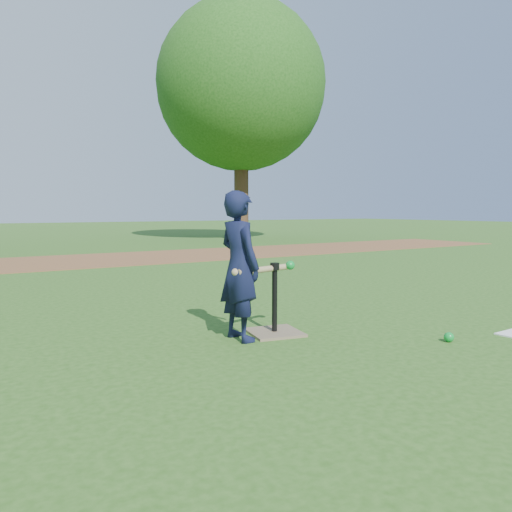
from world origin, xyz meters
TOP-DOWN VIEW (x-y plane):
  - ground at (0.00, 0.00)m, footprint 80.00×80.00m
  - dirt_strip at (0.00, 7.50)m, footprint 24.00×3.00m
  - child at (-0.41, 0.32)m, footprint 0.32×0.46m
  - wiffle_ball_ground at (0.98, -0.65)m, footprint 0.08×0.08m
  - batting_tee at (-0.06, 0.33)m, footprint 0.51×0.51m
  - swing_action at (-0.15, 0.31)m, footprint 0.66×0.19m
  - tree_right at (6.50, 12.00)m, footprint 5.80×5.80m

SIDE VIEW (x-z plane):
  - ground at x=0.00m, z-range 0.00..0.00m
  - dirt_strip at x=0.00m, z-range 0.00..0.01m
  - wiffle_ball_ground at x=0.98m, z-range 0.00..0.08m
  - batting_tee at x=-0.06m, z-range -0.20..0.42m
  - swing_action at x=-0.15m, z-range 0.53..0.62m
  - child at x=-0.41m, z-range 0.00..1.22m
  - tree_right at x=6.50m, z-range 1.19..9.39m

